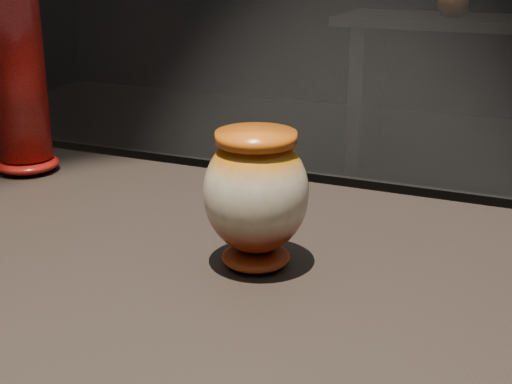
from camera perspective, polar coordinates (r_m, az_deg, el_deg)
main_vase at (r=0.87m, az=0.00°, el=-0.20°), size 0.15×0.15×0.17m
tall_vase at (r=1.29m, az=-18.49°, el=8.72°), size 0.14×0.14×0.35m
back_vase_left at (r=4.16m, az=15.48°, el=14.61°), size 0.24×0.24×0.18m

